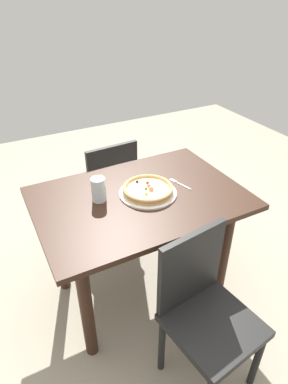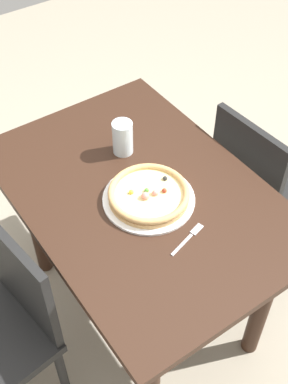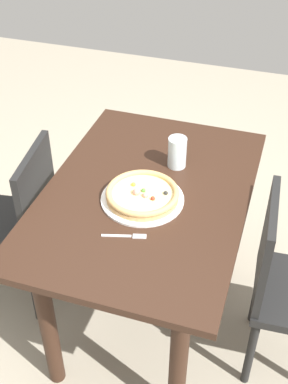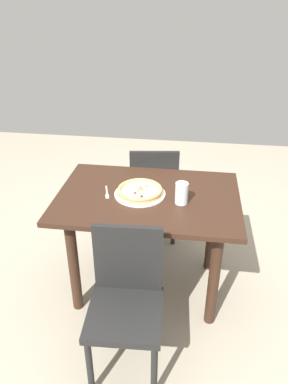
{
  "view_description": "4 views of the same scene",
  "coord_description": "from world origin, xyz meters",
  "views": [
    {
      "loc": [
        -0.7,
        -1.4,
        1.82
      ],
      "look_at": [
        0.03,
        -0.0,
        0.8
      ],
      "focal_mm": 30.85,
      "sensor_mm": 36.0,
      "label": 1
    },
    {
      "loc": [
        1.04,
        -0.71,
        2.12
      ],
      "look_at": [
        0.03,
        -0.0,
        0.8
      ],
      "focal_mm": 47.35,
      "sensor_mm": 36.0,
      "label": 2
    },
    {
      "loc": [
        1.52,
        0.48,
        2.05
      ],
      "look_at": [
        0.03,
        -0.0,
        0.8
      ],
      "focal_mm": 46.91,
      "sensor_mm": 36.0,
      "label": 3
    },
    {
      "loc": [
        -0.26,
        2.07,
        1.96
      ],
      "look_at": [
        0.03,
        -0.0,
        0.8
      ],
      "focal_mm": 34.57,
      "sensor_mm": 36.0,
      "label": 4
    }
  ],
  "objects": [
    {
      "name": "chair_near",
      "position": [
        0.03,
        -0.62,
        0.48
      ],
      "size": [
        0.45,
        0.45,
        0.87
      ],
      "rotation": [
        0.0,
        0.0,
        3.27
      ],
      "color": "black",
      "rests_on": "ground"
    },
    {
      "name": "pizza",
      "position": [
        0.05,
        -0.0,
        0.81
      ],
      "size": [
        0.29,
        0.29,
        0.05
      ],
      "color": "tan",
      "rests_on": "plate"
    },
    {
      "name": "chair_far",
      "position": [
        0.04,
        0.62,
        0.48
      ],
      "size": [
        0.42,
        0.42,
        0.87
      ],
      "rotation": [
        0.0,
        0.0,
        0.06
      ],
      "color": "black",
      "rests_on": "ground"
    },
    {
      "name": "drinking_glass",
      "position": [
        -0.22,
        0.07,
        0.85
      ],
      "size": [
        0.08,
        0.08,
        0.14
      ],
      "primitive_type": "cylinder",
      "color": "silver",
      "rests_on": "dining_table"
    },
    {
      "name": "ground_plane",
      "position": [
        0.0,
        0.0,
        0.0
      ],
      "size": [
        6.0,
        6.0,
        0.0
      ],
      "primitive_type": "plane",
      "color": "#9E937F"
    },
    {
      "name": "fork",
      "position": [
        0.27,
        0.01,
        0.78
      ],
      "size": [
        0.06,
        0.16,
        0.0
      ],
      "rotation": [
        0.0,
        0.0,
        1.84
      ],
      "color": "silver",
      "rests_on": "dining_table"
    },
    {
      "name": "plate",
      "position": [
        0.05,
        -0.0,
        0.78
      ],
      "size": [
        0.33,
        0.33,
        0.01
      ],
      "primitive_type": "cylinder",
      "color": "white",
      "rests_on": "dining_table"
    },
    {
      "name": "dining_table",
      "position": [
        0.0,
        0.0,
        0.64
      ],
      "size": [
        1.18,
        0.82,
        0.78
      ],
      "color": "#331E14",
      "rests_on": "ground"
    }
  ]
}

